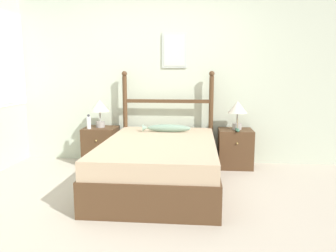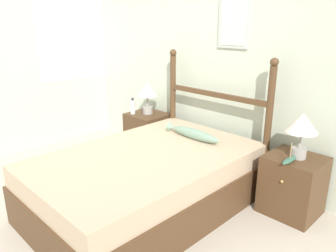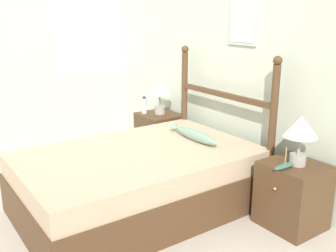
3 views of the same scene
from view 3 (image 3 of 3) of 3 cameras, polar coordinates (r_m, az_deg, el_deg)
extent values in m
plane|color=#B7AD9E|center=(3.57, -13.55, -13.03)|extent=(16.00, 16.00, 0.00)
cube|color=beige|center=(4.08, 8.64, 9.85)|extent=(6.40, 0.06, 2.55)
cube|color=#ADB7B2|center=(3.86, 10.88, 15.20)|extent=(0.36, 0.02, 0.51)
cube|color=beige|center=(3.85, 10.75, 15.21)|extent=(0.30, 0.01, 0.45)
cube|color=white|center=(5.52, -11.17, 14.05)|extent=(0.01, 1.02, 1.33)
cube|color=silver|center=(5.51, -11.13, 14.05)|extent=(0.01, 0.94, 1.25)
cube|color=#4C331E|center=(3.58, -4.29, -9.25)|extent=(1.33, 2.05, 0.35)
cube|color=tan|center=(3.48, -4.38, -5.20)|extent=(1.29, 2.01, 0.19)
cylinder|color=#4C331E|center=(4.45, 2.39, 2.31)|extent=(0.07, 0.07, 1.29)
sphere|color=#4C331E|center=(4.33, 2.49, 11.08)|extent=(0.08, 0.08, 0.08)
cylinder|color=#4C331E|center=(3.56, 14.81, -1.78)|extent=(0.07, 0.07, 1.29)
sphere|color=#4C331E|center=(3.42, 15.64, 9.13)|extent=(0.08, 0.08, 0.08)
cube|color=#4C331E|center=(3.91, 8.07, 4.51)|extent=(1.27, 0.05, 0.05)
cube|color=#4C331E|center=(4.76, -1.26, -1.41)|extent=(0.47, 0.44, 0.55)
sphere|color=tan|center=(4.61, -3.65, -0.49)|extent=(0.02, 0.02, 0.02)
cube|color=#4C331E|center=(3.42, 17.63, -9.55)|extent=(0.47, 0.44, 0.55)
sphere|color=tan|center=(3.20, 15.25, -8.78)|extent=(0.02, 0.02, 0.02)
cylinder|color=gray|center=(4.69, -1.19, 2.33)|extent=(0.13, 0.13, 0.09)
cylinder|color=gray|center=(4.66, -1.20, 3.74)|extent=(0.02, 0.02, 0.15)
cone|color=beige|center=(4.63, -1.21, 5.65)|extent=(0.27, 0.27, 0.17)
cylinder|color=gray|center=(3.29, 18.30, -4.64)|extent=(0.13, 0.13, 0.09)
cylinder|color=gray|center=(3.25, 18.49, -2.69)|extent=(0.02, 0.02, 0.15)
cone|color=beige|center=(3.21, 18.74, -0.03)|extent=(0.27, 0.27, 0.17)
cylinder|color=white|center=(4.71, -3.47, 2.90)|extent=(0.06, 0.06, 0.18)
sphere|color=#333338|center=(4.68, -3.49, 4.14)|extent=(0.04, 0.04, 0.04)
ellipsoid|color=#386651|center=(3.20, 16.61, -5.57)|extent=(0.06, 0.24, 0.04)
cylinder|color=#997F56|center=(3.17, 16.73, -4.11)|extent=(0.01, 0.01, 0.13)
ellipsoid|color=gray|center=(3.71, 4.03, -1.38)|extent=(0.59, 0.10, 0.10)
cone|color=gray|center=(3.96, 1.08, -0.21)|extent=(0.07, 0.09, 0.09)
camera|label=1|loc=(3.19, -75.67, -3.26)|focal=35.00mm
camera|label=2|loc=(0.75, -46.27, 8.92)|focal=35.00mm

